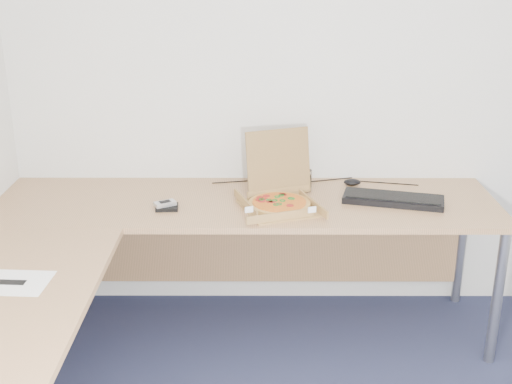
{
  "coord_description": "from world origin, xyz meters",
  "views": [
    {
      "loc": [
        -0.44,
        -1.72,
        1.92
      ],
      "look_at": [
        -0.45,
        1.28,
        0.82
      ],
      "focal_mm": 46.99,
      "sensor_mm": 36.0,
      "label": 1
    }
  ],
  "objects_px": {
    "desk": "(171,241)",
    "drinking_glass": "(305,181)",
    "wallet": "(167,207)",
    "keyboard": "(393,199)",
    "pizza_box": "(279,200)"
  },
  "relations": [
    {
      "from": "desk",
      "to": "keyboard",
      "type": "relative_size",
      "value": 5.13
    },
    {
      "from": "wallet",
      "to": "keyboard",
      "type": "bearing_deg",
      "value": 0.68
    },
    {
      "from": "wallet",
      "to": "desk",
      "type": "bearing_deg",
      "value": -83.87
    },
    {
      "from": "desk",
      "to": "keyboard",
      "type": "height_order",
      "value": "keyboard"
    },
    {
      "from": "desk",
      "to": "drinking_glass",
      "type": "height_order",
      "value": "drinking_glass"
    },
    {
      "from": "pizza_box",
      "to": "keyboard",
      "type": "distance_m",
      "value": 0.57
    },
    {
      "from": "pizza_box",
      "to": "drinking_glass",
      "type": "xyz_separation_m",
      "value": [
        0.14,
        0.24,
        0.01
      ]
    },
    {
      "from": "pizza_box",
      "to": "drinking_glass",
      "type": "distance_m",
      "value": 0.28
    },
    {
      "from": "pizza_box",
      "to": "wallet",
      "type": "xyz_separation_m",
      "value": [
        -0.54,
        -0.02,
        -0.03
      ]
    },
    {
      "from": "desk",
      "to": "wallet",
      "type": "bearing_deg",
      "value": 100.26
    },
    {
      "from": "keyboard",
      "to": "wallet",
      "type": "height_order",
      "value": "keyboard"
    },
    {
      "from": "desk",
      "to": "wallet",
      "type": "relative_size",
      "value": 23.56
    },
    {
      "from": "pizza_box",
      "to": "drinking_glass",
      "type": "relative_size",
      "value": 3.51
    },
    {
      "from": "desk",
      "to": "drinking_glass",
      "type": "distance_m",
      "value": 0.86
    },
    {
      "from": "desk",
      "to": "keyboard",
      "type": "xyz_separation_m",
      "value": [
        1.05,
        0.41,
        0.04
      ]
    }
  ]
}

